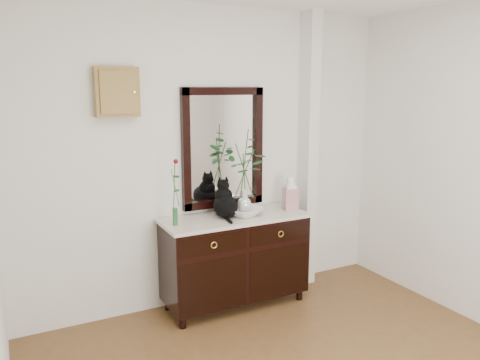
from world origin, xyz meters
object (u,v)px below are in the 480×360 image
cat (225,199)px  ginger_jar (290,193)px  lotus_bowl (244,211)px  sideboard (235,256)px

cat → ginger_jar: 0.66m
cat → lotus_bowl: (0.17, -0.03, -0.13)m
sideboard → ginger_jar: ginger_jar is taller
cat → ginger_jar: (0.66, -0.04, -0.00)m
cat → lotus_bowl: cat is taller
sideboard → lotus_bowl: (0.08, -0.02, 0.42)m
cat → sideboard: bearing=0.8°
cat → ginger_jar: cat is taller
cat → lotus_bowl: bearing=-2.8°
sideboard → cat: size_ratio=3.90×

